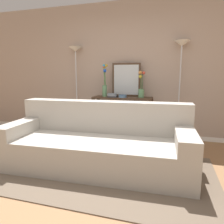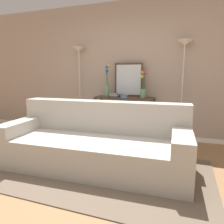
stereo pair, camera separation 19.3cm
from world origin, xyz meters
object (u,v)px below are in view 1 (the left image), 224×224
(fruit_bowl, at_px, (123,96))
(book_stack, at_px, (112,95))
(floor_lamp_left, at_px, (76,66))
(wall_mirror, at_px, (126,80))
(vase_tall_flowers, at_px, (105,82))
(vase_short_flowers, at_px, (141,88))
(book_row_under_console, at_px, (107,134))
(couch, at_px, (98,145))
(console_table, at_px, (122,111))
(floor_lamp_right, at_px, (181,63))

(fruit_bowl, xyz_separation_m, book_stack, (-0.20, -0.01, 0.01))
(floor_lamp_left, distance_m, fruit_bowl, 1.24)
(wall_mirror, xyz_separation_m, vase_tall_flowers, (-0.40, -0.15, -0.03))
(floor_lamp_left, relative_size, vase_short_flowers, 3.69)
(book_row_under_console, bearing_deg, couch, -77.36)
(console_table, relative_size, book_stack, 6.31)
(vase_tall_flowers, distance_m, fruit_bowl, 0.49)
(floor_lamp_left, distance_m, book_stack, 1.07)
(fruit_bowl, xyz_separation_m, book_row_under_console, (-0.35, 0.11, -0.81))
(vase_short_flowers, relative_size, book_stack, 2.73)
(floor_lamp_right, xyz_separation_m, book_stack, (-1.22, -0.25, -0.59))
(vase_tall_flowers, height_order, book_row_under_console, vase_tall_flowers)
(book_row_under_console, bearing_deg, wall_mirror, 23.00)
(couch, xyz_separation_m, floor_lamp_right, (1.07, 1.47, 1.16))
(couch, xyz_separation_m, wall_mirror, (0.05, 1.49, 0.86))
(floor_lamp_right, relative_size, vase_short_flowers, 3.75)
(wall_mirror, height_order, vase_tall_flowers, wall_mirror)
(book_row_under_console, bearing_deg, vase_tall_flowers, -177.64)
(floor_lamp_left, height_order, fruit_bowl, floor_lamp_left)
(fruit_bowl, bearing_deg, vase_short_flowers, 19.48)
(couch, xyz_separation_m, vase_short_flowers, (0.38, 1.34, 0.71))
(couch, relative_size, floor_lamp_right, 1.36)
(fruit_bowl, distance_m, book_row_under_console, 0.89)
(floor_lamp_right, bearing_deg, console_table, -172.75)
(floor_lamp_right, relative_size, fruit_bowl, 12.37)
(couch, bearing_deg, fruit_bowl, 87.81)
(floor_lamp_right, bearing_deg, wall_mirror, 179.07)
(vase_short_flowers, relative_size, book_row_under_console, 1.53)
(floor_lamp_left, bearing_deg, floor_lamp_right, 0.00)
(couch, xyz_separation_m, book_stack, (-0.15, 1.22, 0.57))
(vase_tall_flowers, bearing_deg, console_table, 0.29)
(floor_lamp_right, height_order, wall_mirror, floor_lamp_right)
(vase_short_flowers, bearing_deg, book_row_under_console, -179.54)
(vase_short_flowers, bearing_deg, fruit_bowl, -160.52)
(console_table, bearing_deg, vase_short_flowers, 0.87)
(console_table, relative_size, book_row_under_console, 3.54)
(console_table, height_order, fruit_bowl, fruit_bowl)
(fruit_bowl, height_order, book_row_under_console, fruit_bowl)
(couch, xyz_separation_m, book_row_under_console, (-0.30, 1.34, -0.25))
(vase_short_flowers, height_order, book_stack, vase_short_flowers)
(couch, bearing_deg, book_row_under_console, 102.64)
(floor_lamp_right, bearing_deg, vase_tall_flowers, -174.52)
(floor_lamp_right, relative_size, vase_tall_flowers, 2.95)
(console_table, bearing_deg, floor_lamp_right, 7.25)
(console_table, xyz_separation_m, vase_short_flowers, (0.36, 0.01, 0.45))
(vase_short_flowers, bearing_deg, wall_mirror, 155.99)
(floor_lamp_right, distance_m, fruit_bowl, 1.21)
(console_table, distance_m, floor_lamp_left, 1.37)
(vase_tall_flowers, bearing_deg, floor_lamp_right, 5.48)
(wall_mirror, xyz_separation_m, vase_short_flowers, (0.33, -0.14, -0.14))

